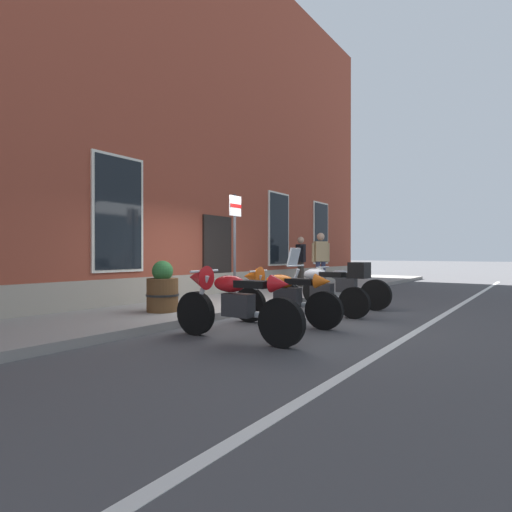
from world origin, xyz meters
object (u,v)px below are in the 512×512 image
(motorcycle_orange_sport, at_px, (281,293))
(parking_sign, at_px, (235,233))
(barrel_planter, at_px, (163,290))
(pedestrian_dark_jacket, at_px, (301,258))
(motorcycle_grey_naked, at_px, (344,287))
(pedestrian_tan_coat, at_px, (321,257))
(motorcycle_silver_touring, at_px, (325,287))
(motorcycle_red_sport, at_px, (231,300))

(motorcycle_orange_sport, bearing_deg, parking_sign, 64.88)
(motorcycle_orange_sport, relative_size, barrel_planter, 2.08)
(pedestrian_dark_jacket, bearing_deg, barrel_planter, -172.94)
(motorcycle_grey_naked, bearing_deg, parking_sign, 137.75)
(motorcycle_grey_naked, height_order, pedestrian_dark_jacket, pedestrian_dark_jacket)
(pedestrian_tan_coat, relative_size, pedestrian_dark_jacket, 1.04)
(motorcycle_silver_touring, distance_m, motorcycle_grey_naked, 1.30)
(motorcycle_red_sport, bearing_deg, barrel_planter, 75.51)
(pedestrian_dark_jacket, bearing_deg, pedestrian_tan_coat, -121.21)
(motorcycle_grey_naked, relative_size, pedestrian_tan_coat, 1.21)
(motorcycle_red_sport, xyz_separation_m, barrel_planter, (0.58, 2.25, -0.03))
(motorcycle_red_sport, relative_size, motorcycle_silver_touring, 1.03)
(motorcycle_red_sport, relative_size, barrel_planter, 2.20)
(motorcycle_orange_sport, xyz_separation_m, motorcycle_silver_touring, (1.40, -0.13, 0.02))
(motorcycle_orange_sport, distance_m, pedestrian_tan_coat, 5.40)
(motorcycle_silver_touring, distance_m, pedestrian_dark_jacket, 5.34)
(barrel_planter, bearing_deg, parking_sign, -15.30)
(motorcycle_orange_sport, relative_size, parking_sign, 0.84)
(motorcycle_orange_sport, height_order, motorcycle_silver_touring, motorcycle_silver_touring)
(motorcycle_grey_naked, xyz_separation_m, barrel_planter, (-3.47, 2.13, 0.07))
(pedestrian_tan_coat, xyz_separation_m, pedestrian_dark_jacket, (0.68, 1.12, -0.04))
(pedestrian_dark_jacket, distance_m, barrel_planter, 6.56)
(motorcycle_red_sport, distance_m, motorcycle_orange_sport, 1.37)
(motorcycle_red_sport, relative_size, pedestrian_tan_coat, 1.21)
(motorcycle_orange_sport, xyz_separation_m, motorcycle_grey_naked, (2.69, 0.06, -0.07))
(motorcycle_silver_touring, height_order, pedestrian_dark_jacket, pedestrian_dark_jacket)
(pedestrian_tan_coat, relative_size, barrel_planter, 1.81)
(motorcycle_grey_naked, bearing_deg, pedestrian_tan_coat, 37.88)
(motorcycle_silver_touring, distance_m, parking_sign, 2.26)
(motorcycle_silver_touring, bearing_deg, pedestrian_dark_jacket, 35.95)
(pedestrian_tan_coat, bearing_deg, motorcycle_grey_naked, -142.12)
(motorcycle_red_sport, distance_m, pedestrian_dark_jacket, 7.72)
(motorcycle_silver_touring, relative_size, pedestrian_dark_jacket, 1.22)
(barrel_planter, bearing_deg, pedestrian_dark_jacket, 7.06)
(motorcycle_silver_touring, height_order, motorcycle_grey_naked, motorcycle_silver_touring)
(pedestrian_tan_coat, bearing_deg, parking_sign, -178.27)
(parking_sign, bearing_deg, motorcycle_orange_sport, -115.12)
(motorcycle_silver_touring, height_order, barrel_planter, motorcycle_silver_touring)
(motorcycle_red_sport, relative_size, parking_sign, 0.89)
(pedestrian_tan_coat, bearing_deg, motorcycle_red_sport, -163.17)
(pedestrian_dark_jacket, relative_size, barrel_planter, 1.75)
(motorcycle_red_sport, bearing_deg, motorcycle_silver_touring, -1.44)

